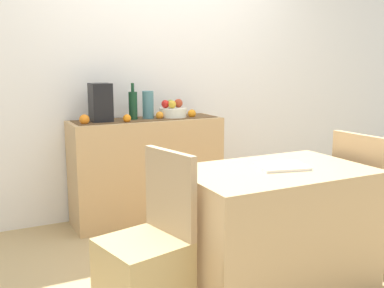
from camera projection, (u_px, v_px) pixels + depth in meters
ground_plane at (226, 253)px, 3.23m from camera, size 6.40×6.40×0.02m
room_wall_rear at (161, 63)px, 4.02m from camera, size 6.40×0.06×2.70m
sideboard_console at (147, 170)px, 3.84m from camera, size 1.29×0.42×0.88m
table_runner at (146, 119)px, 3.76m from camera, size 1.21×0.32×0.01m
fruit_bowl at (173, 112)px, 3.87m from camera, size 0.24×0.24×0.08m
apple_rear at (172, 104)px, 3.82m from camera, size 0.07×0.07×0.07m
apple_right at (170, 103)px, 3.92m from camera, size 0.07×0.07×0.07m
apple_left at (178, 103)px, 3.90m from camera, size 0.07×0.07×0.07m
apple_upper at (165, 104)px, 3.84m from camera, size 0.07×0.07×0.07m
wine_bottle at (133, 105)px, 3.69m from camera, size 0.07×0.07×0.31m
coffee_maker at (101, 103)px, 3.57m from camera, size 0.16×0.18×0.31m
ceramic_vase at (148, 105)px, 3.75m from camera, size 0.09×0.09×0.24m
orange_loose_near_bowl at (84, 119)px, 3.44m from camera, size 0.08×0.08×0.08m
orange_loose_end at (192, 114)px, 3.87m from camera, size 0.07×0.07×0.07m
orange_loose_mid at (127, 118)px, 3.56m from camera, size 0.07×0.07×0.07m
orange_loose_far at (160, 115)px, 3.76m from camera, size 0.07×0.07×0.07m
dining_table at (273, 229)px, 2.67m from camera, size 1.10×0.71×0.74m
open_book at (282, 167)px, 2.62m from camera, size 0.32×0.27×0.02m
chair_near_window at (146, 273)px, 2.33m from camera, size 0.48×0.48×0.90m
chair_by_corner at (370, 224)px, 3.04m from camera, size 0.42×0.42×0.90m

